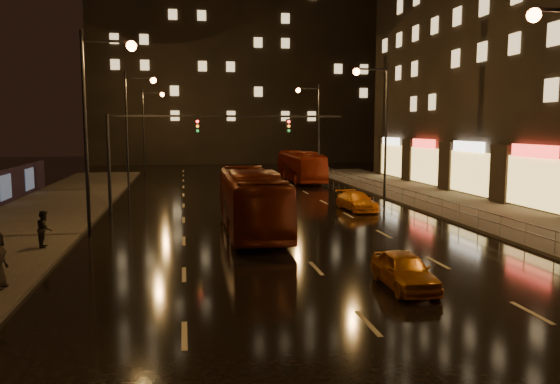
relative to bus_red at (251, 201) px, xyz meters
name	(u,v)px	position (x,y,z in m)	size (l,w,h in m)	color
ground	(259,208)	(1.50, 7.97, -1.59)	(140.00, 140.00, 0.00)	black
sidewalk_left	(23,226)	(-12.00, 2.97, -1.52)	(7.00, 70.00, 0.15)	#38332D
sidewalk_right	(484,213)	(15.00, 2.97, -1.52)	(7.00, 70.00, 0.15)	#38332D
building_distant	(239,47)	(5.50, 59.97, 16.41)	(44.00, 16.00, 36.00)	black
traffic_signal	(181,137)	(-3.56, 7.97, 3.14)	(15.31, 0.32, 6.20)	black
railing_right	(415,195)	(11.70, 5.97, -0.70)	(0.05, 56.00, 1.00)	#99999E
bus_red	(251,201)	(0.00, 0.00, 0.00)	(2.68, 11.45, 3.19)	#5F1D0D
bus_curb	(301,167)	(7.98, 24.70, -0.09)	(2.53, 10.81, 3.01)	maroon
taxi_near	(405,270)	(3.82, -11.03, -0.98)	(1.44, 3.59, 1.22)	#BE6911
taxi_far	(357,201)	(7.65, 5.89, -1.00)	(1.66, 4.08, 1.18)	orange
pedestrian_b	(44,229)	(-9.50, -2.95, -0.63)	(0.79, 0.62, 1.63)	black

